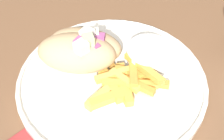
{
  "coord_description": "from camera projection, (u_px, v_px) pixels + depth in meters",
  "views": [
    {
      "loc": [
        0.13,
        -0.26,
        1.15
      ],
      "look_at": [
        -0.03,
        0.02,
        0.81
      ],
      "focal_mm": 50.0,
      "sensor_mm": 36.0,
      "label": 1
    }
  ],
  "objects": [
    {
      "name": "pita_sandwich_far",
      "position": [
        86.0,
        45.0,
        0.51
      ],
      "size": [
        0.13,
        0.09,
        0.06
      ],
      "rotation": [
        0.0,
        0.0,
        0.27
      ],
      "color": "tan",
      "rests_on": "plate"
    },
    {
      "name": "sauce_ramekin",
      "position": [
        147.0,
        55.0,
        0.5
      ],
      "size": [
        0.07,
        0.07,
        0.04
      ],
      "color": "white",
      "rests_on": "plate"
    },
    {
      "name": "fries_pile",
      "position": [
        124.0,
        82.0,
        0.47
      ],
      "size": [
        0.12,
        0.12,
        0.03
      ],
      "color": "gold",
      "rests_on": "plate"
    },
    {
      "name": "table",
      "position": [
        124.0,
        123.0,
        0.52
      ],
      "size": [
        1.55,
        1.55,
        0.77
      ],
      "color": "brown",
      "rests_on": "ground_plane"
    },
    {
      "name": "pita_sandwich_near",
      "position": [
        77.0,
        53.0,
        0.49
      ],
      "size": [
        0.14,
        0.11,
        0.07
      ],
      "rotation": [
        0.0,
        0.0,
        0.42
      ],
      "color": "tan",
      "rests_on": "plate"
    },
    {
      "name": "plate",
      "position": [
        112.0,
        81.0,
        0.49
      ],
      "size": [
        0.3,
        0.3,
        0.02
      ],
      "color": "white",
      "rests_on": "table"
    }
  ]
}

